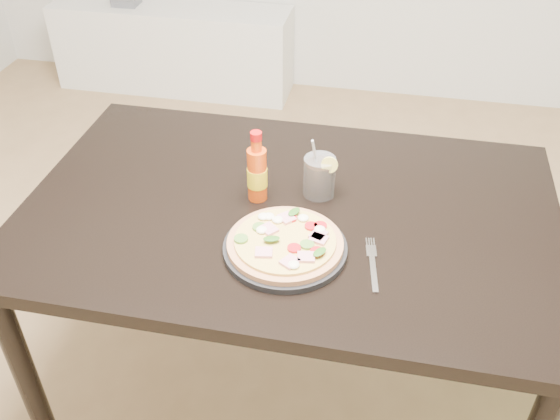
% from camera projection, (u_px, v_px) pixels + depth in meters
% --- Properties ---
extents(floor, '(4.50, 4.50, 0.00)m').
position_uv_depth(floor, '(201.00, 372.00, 2.14)').
color(floor, '#9E7A51').
rests_on(floor, ground).
extents(dining_table, '(1.40, 0.90, 0.75)m').
position_uv_depth(dining_table, '(289.00, 232.00, 1.69)').
color(dining_table, black).
rests_on(dining_table, ground).
extents(plate, '(0.30, 0.30, 0.02)m').
position_uv_depth(plate, '(285.00, 248.00, 1.50)').
color(plate, black).
rests_on(plate, dining_table).
extents(pizza, '(0.28, 0.28, 0.03)m').
position_uv_depth(pizza, '(286.00, 242.00, 1.49)').
color(pizza, tan).
rests_on(pizza, plate).
extents(hot_sauce_bottle, '(0.06, 0.06, 0.20)m').
position_uv_depth(hot_sauce_bottle, '(257.00, 173.00, 1.63)').
color(hot_sauce_bottle, '#E1470D').
rests_on(hot_sauce_bottle, dining_table).
extents(cola_cup, '(0.09, 0.08, 0.17)m').
position_uv_depth(cola_cup, '(319.00, 177.00, 1.66)').
color(cola_cup, black).
rests_on(cola_cup, dining_table).
extents(fork, '(0.05, 0.19, 0.00)m').
position_uv_depth(fork, '(372.00, 262.00, 1.46)').
color(fork, silver).
rests_on(fork, dining_table).
extents(media_console, '(1.40, 0.34, 0.50)m').
position_uv_depth(media_console, '(174.00, 48.00, 3.73)').
color(media_console, white).
rests_on(media_console, ground).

